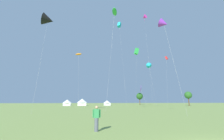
{
  "coord_description": "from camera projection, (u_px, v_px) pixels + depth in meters",
  "views": [
    {
      "loc": [
        -6.21,
        -5.63,
        2.03
      ],
      "look_at": [
        0.0,
        32.0,
        10.04
      ],
      "focal_mm": 24.09,
      "sensor_mm": 36.0,
      "label": 1
    }
  ],
  "objects": [
    {
      "name": "kite_cyan_delta",
      "position": [
        149.0,
        66.0,
        61.29
      ],
      "size": [
        2.99,
        3.03,
        17.78
      ],
      "color": "#1EB7CC",
      "rests_on": "ground"
    },
    {
      "name": "kite_cyan_box",
      "position": [
        119.0,
        25.0,
        67.34
      ],
      "size": [
        3.37,
        3.52,
        37.13
      ],
      "color": "#1EB7CC",
      "rests_on": "ground"
    },
    {
      "name": "kite_orange_parafoil",
      "position": [
        78.0,
        54.0,
        51.24
      ],
      "size": [
        2.5,
        1.88,
        18.2
      ],
      "color": "orange",
      "rests_on": "ground"
    },
    {
      "name": "kite_green_box",
      "position": [
        136.0,
        51.0,
        70.3
      ],
      "size": [
        2.6,
        1.88,
        26.61
      ],
      "color": "green",
      "rests_on": "ground"
    },
    {
      "name": "kite_magenta_delta",
      "position": [
        144.0,
        17.0,
        63.53
      ],
      "size": [
        2.41,
        3.35,
        38.01
      ],
      "color": "#E02DA3",
      "rests_on": "ground"
    },
    {
      "name": "kite_purple_diamond",
      "position": [
        141.0,
        89.0,
        59.67
      ],
      "size": [
        2.15,
        3.66,
        8.35
      ],
      "color": "purple",
      "rests_on": "ground"
    },
    {
      "name": "kite_green_parafoil",
      "position": [
        115.0,
        12.0,
        36.0
      ],
      "size": [
        3.02,
        3.38,
        23.57
      ],
      "color": "green",
      "rests_on": "ground"
    },
    {
      "name": "kite_purple_delta",
      "position": [
        164.0,
        24.0,
        26.02
      ],
      "size": [
        2.74,
        3.04,
        16.26
      ],
      "color": "purple",
      "rests_on": "ground"
    },
    {
      "name": "kite_red_box",
      "position": [
        166.0,
        58.0,
        59.27
      ],
      "size": [
        2.42,
        1.94,
        19.61
      ],
      "color": "red",
      "rests_on": "ground"
    },
    {
      "name": "kite_black_delta",
      "position": [
        48.0,
        20.0,
        29.84
      ],
      "size": [
        2.63,
        2.61,
        19.23
      ],
      "color": "black",
      "rests_on": "ground"
    },
    {
      "name": "person_spectator",
      "position": [
        97.0,
        119.0,
        10.49
      ],
      "size": [
        0.57,
        0.29,
        1.73
      ],
      "color": "#565B66",
      "rests_on": "ground"
    },
    {
      "name": "festival_tent_left",
      "position": [
        67.0,
        102.0,
        73.31
      ],
      "size": [
        4.49,
        4.49,
        2.92
      ],
      "color": "white",
      "rests_on": "ground"
    },
    {
      "name": "festival_tent_center",
      "position": [
        82.0,
        102.0,
        74.5
      ],
      "size": [
        5.16,
        5.16,
        3.35
      ],
      "color": "white",
      "rests_on": "ground"
    },
    {
      "name": "festival_tent_right",
      "position": [
        107.0,
        103.0,
        76.41
      ],
      "size": [
        3.99,
        3.99,
        2.59
      ],
      "color": "white",
      "rests_on": "ground"
    },
    {
      "name": "tree_distant_left",
      "position": [
        140.0,
        96.0,
        98.28
      ],
      "size": [
        4.27,
        4.27,
        7.58
      ],
      "color": "brown",
      "rests_on": "ground"
    },
    {
      "name": "tree_distant_right",
      "position": [
        188.0,
        95.0,
        72.69
      ],
      "size": [
        3.44,
        3.44,
        6.79
      ],
      "color": "brown",
      "rests_on": "ground"
    }
  ]
}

